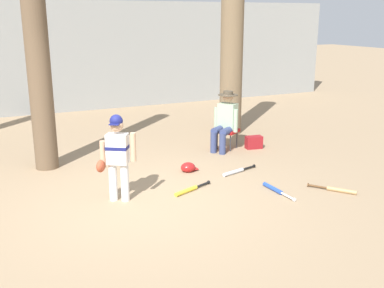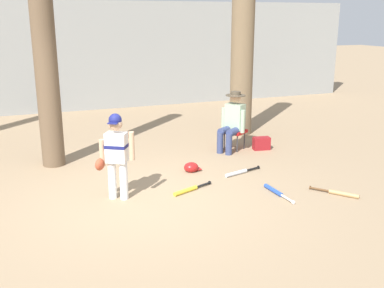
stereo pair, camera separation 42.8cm
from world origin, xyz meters
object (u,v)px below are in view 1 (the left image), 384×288
(handbag_beside_stool, at_px, (254,142))
(bat_aluminum_silver, at_px, (236,172))
(tree_near_player, at_px, (36,34))
(bat_wood_tan, at_px, (338,190))
(tree_behind_spectator, at_px, (232,46))
(batting_helmet_red, at_px, (188,167))
(bat_blue_youth, at_px, (275,190))
(young_ballplayer, at_px, (117,153))
(folding_stool, at_px, (227,131))
(seated_spectator, at_px, (225,119))
(bat_yellow_trainer, at_px, (189,190))

(handbag_beside_stool, relative_size, bat_aluminum_silver, 0.45)
(tree_near_player, height_order, bat_wood_tan, tree_near_player)
(tree_behind_spectator, height_order, batting_helmet_red, tree_behind_spectator)
(bat_blue_youth, bearing_deg, tree_behind_spectator, 71.31)
(handbag_beside_stool, distance_m, bat_aluminum_silver, 1.66)
(young_ballplayer, height_order, bat_wood_tan, young_ballplayer)
(young_ballplayer, bearing_deg, bat_blue_youth, -16.33)
(folding_stool, height_order, seated_spectator, seated_spectator)
(tree_near_player, xyz_separation_m, seated_spectator, (3.48, -0.34, -1.72))
(bat_aluminum_silver, xyz_separation_m, batting_helmet_red, (-0.72, 0.44, 0.04))
(tree_near_player, xyz_separation_m, tree_behind_spectator, (4.28, 0.87, -0.36))
(seated_spectator, distance_m, batting_helmet_red, 1.66)
(seated_spectator, height_order, handbag_beside_stool, seated_spectator)
(tree_behind_spectator, height_order, bat_yellow_trainer, tree_behind_spectator)
(bat_yellow_trainer, bearing_deg, batting_helmet_red, 66.33)
(tree_behind_spectator, distance_m, bat_aluminum_silver, 3.52)
(tree_near_player, xyz_separation_m, bat_yellow_trainer, (1.83, -2.17, -2.33))
(tree_behind_spectator, distance_m, bat_wood_tan, 4.49)
(bat_aluminum_silver, xyz_separation_m, bat_wood_tan, (1.01, -1.43, 0.00))
(tree_near_player, height_order, handbag_beside_stool, tree_near_player)
(tree_near_player, height_order, bat_aluminum_silver, tree_near_player)
(handbag_beside_stool, bearing_deg, young_ballplayer, -155.24)
(seated_spectator, bearing_deg, tree_behind_spectator, 56.53)
(handbag_beside_stool, height_order, bat_wood_tan, handbag_beside_stool)
(folding_stool, relative_size, seated_spectator, 0.46)
(handbag_beside_stool, bearing_deg, bat_yellow_trainer, -143.38)
(folding_stool, height_order, bat_aluminum_silver, folding_stool)
(batting_helmet_red, bearing_deg, folding_stool, 36.60)
(folding_stool, height_order, batting_helmet_red, folding_stool)
(handbag_beside_stool, bearing_deg, bat_blue_youth, -114.39)
(bat_aluminum_silver, bearing_deg, bat_wood_tan, -54.82)
(tree_behind_spectator, xyz_separation_m, handbag_beside_stool, (-0.21, -1.38, -1.88))
(tree_behind_spectator, height_order, young_ballplayer, tree_behind_spectator)
(folding_stool, bearing_deg, tree_behind_spectator, 58.11)
(tree_near_player, xyz_separation_m, bat_blue_youth, (3.06, -2.72, -2.33))
(bat_wood_tan, relative_size, batting_helmet_red, 2.08)
(bat_yellow_trainer, bearing_deg, tree_behind_spectator, 51.20)
(handbag_beside_stool, bearing_deg, tree_near_player, 172.86)
(seated_spectator, bearing_deg, handbag_beside_stool, -15.66)
(bat_wood_tan, bearing_deg, handbag_beside_stool, 87.35)
(tree_behind_spectator, xyz_separation_m, bat_wood_tan, (-0.34, -4.02, -1.97))
(young_ballplayer, xyz_separation_m, bat_wood_tan, (3.21, -1.10, -0.71))
(young_ballplayer, height_order, bat_blue_youth, young_ballplayer)
(tree_near_player, distance_m, seated_spectator, 3.90)
(young_ballplayer, xyz_separation_m, seated_spectator, (2.74, 1.70, -0.10))
(bat_aluminum_silver, distance_m, bat_yellow_trainer, 1.20)
(tree_behind_spectator, xyz_separation_m, seated_spectator, (-0.81, -1.22, -1.37))
(tree_behind_spectator, distance_m, folding_stool, 2.14)
(tree_near_player, distance_m, bat_aluminum_silver, 4.13)
(bat_yellow_trainer, bearing_deg, handbag_beside_stool, 36.62)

